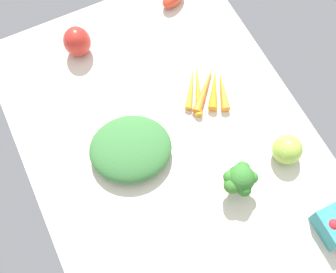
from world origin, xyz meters
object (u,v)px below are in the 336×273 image
carrot_bunch (207,89)px  leafy_greens_clump (131,149)px  heirloom_tomato_green (287,149)px  broccoli_head (240,179)px  bell_pepper_red (77,42)px

carrot_bunch → leafy_greens_clump: bearing=106.6°
heirloom_tomato_green → leafy_greens_clump: bearing=63.4°
broccoli_head → leafy_greens_clump: (20.67, 20.82, -3.16)cm
bell_pepper_red → carrot_bunch: bearing=-135.8°
carrot_bunch → broccoli_head: 30.02cm
leafy_greens_clump → heirloom_tomato_green: (-18.43, -36.79, 0.61)cm
broccoli_head → heirloom_tomato_green: size_ratio=1.32×
bell_pepper_red → broccoli_head: size_ratio=0.94×
bell_pepper_red → leafy_greens_clump: 36.80cm
bell_pepper_red → broccoli_head: bearing=-159.7°
carrot_bunch → broccoli_head: (-28.82, 6.56, 5.26)cm
bell_pepper_red → broccoli_head: (-57.43, -21.28, 1.63)cm
bell_pepper_red → broccoli_head: broccoli_head is taller
broccoli_head → leafy_greens_clump: bearing=45.2°
leafy_greens_clump → heirloom_tomato_green: 41.15cm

